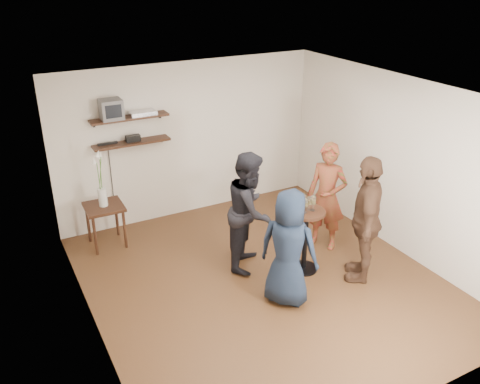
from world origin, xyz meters
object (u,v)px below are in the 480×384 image
(radio, at_px, (133,138))
(person_navy, at_px, (289,248))
(person_plaid, at_px, (327,197))
(person_dark, at_px, (250,210))
(person_brown, at_px, (366,219))
(drinks_table, at_px, (306,232))
(dvd_deck, at_px, (143,113))
(side_table, at_px, (105,212))
(crt_monitor, at_px, (111,109))

(radio, distance_m, person_navy, 3.14)
(person_plaid, height_order, person_navy, person_plaid)
(person_dark, distance_m, person_brown, 1.57)
(person_plaid, relative_size, person_navy, 1.06)
(person_navy, bearing_deg, drinks_table, -90.00)
(person_plaid, xyz_separation_m, person_dark, (-1.26, 0.08, 0.03))
(drinks_table, bearing_deg, dvd_deck, 121.38)
(person_dark, bearing_deg, person_navy, -140.38)
(side_table, bearing_deg, dvd_deck, 24.28)
(crt_monitor, height_order, radio, crt_monitor)
(drinks_table, relative_size, person_plaid, 0.57)
(crt_monitor, distance_m, person_navy, 3.40)
(crt_monitor, relative_size, dvd_deck, 0.80)
(side_table, xyz_separation_m, drinks_table, (2.28, -2.01, 0.04))
(dvd_deck, bearing_deg, side_table, -155.72)
(crt_monitor, distance_m, person_plaid, 3.46)
(radio, bearing_deg, crt_monitor, 180.00)
(crt_monitor, relative_size, drinks_table, 0.34)
(radio, bearing_deg, person_brown, -52.30)
(side_table, bearing_deg, drinks_table, -41.33)
(radio, relative_size, person_dark, 0.13)
(drinks_table, bearing_deg, person_brown, -40.38)
(drinks_table, height_order, person_brown, person_brown)
(drinks_table, xyz_separation_m, person_dark, (-0.60, 0.51, 0.25))
(person_plaid, distance_m, person_brown, 0.93)
(person_dark, xyz_separation_m, person_brown, (1.20, -1.01, 0.04))
(side_table, height_order, person_dark, person_dark)
(person_navy, distance_m, person_brown, 1.21)
(drinks_table, relative_size, person_brown, 0.53)
(radio, relative_size, person_brown, 0.12)
(person_plaid, height_order, person_dark, person_dark)
(crt_monitor, height_order, person_plaid, crt_monitor)
(person_brown, bearing_deg, person_dark, -89.95)
(radio, xyz_separation_m, drinks_table, (1.64, -2.38, -0.92))
(radio, bearing_deg, drinks_table, -55.51)
(crt_monitor, height_order, person_navy, crt_monitor)
(radio, distance_m, person_plaid, 3.10)
(radio, bearing_deg, person_navy, -70.35)
(person_navy, relative_size, person_brown, 0.87)
(dvd_deck, xyz_separation_m, drinks_table, (1.45, -2.38, -1.30))
(drinks_table, bearing_deg, person_navy, -141.04)
(crt_monitor, xyz_separation_m, side_table, (-0.35, -0.37, -1.46))
(person_navy, bearing_deg, person_brown, -129.67)
(person_brown, bearing_deg, dvd_deck, -104.27)
(side_table, height_order, person_brown, person_brown)
(drinks_table, distance_m, person_navy, 0.80)
(dvd_deck, bearing_deg, drinks_table, -58.62)
(person_brown, bearing_deg, crt_monitor, -98.46)
(person_plaid, bearing_deg, dvd_deck, -165.43)
(side_table, relative_size, drinks_table, 0.71)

